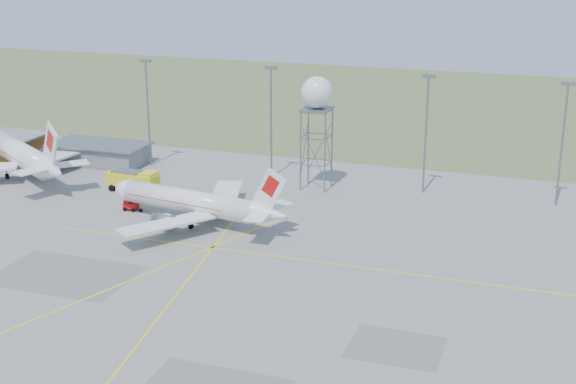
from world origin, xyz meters
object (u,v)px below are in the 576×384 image
(airliner_main, at_px, (193,202))
(radar_tower, at_px, (317,127))
(baggage_tug, at_px, (131,206))
(airliner_far, at_px, (18,153))
(fire_truck, at_px, (134,181))

(airliner_main, xyz_separation_m, radar_tower, (12.59, 23.43, 7.80))
(radar_tower, bearing_deg, airliner_main, -118.24)
(baggage_tug, bearing_deg, airliner_far, 157.37)
(baggage_tug, bearing_deg, radar_tower, 39.10)
(airliner_far, xyz_separation_m, radar_tower, (54.72, 9.87, 7.10))
(radar_tower, height_order, fire_truck, radar_tower)
(airliner_far, distance_m, fire_truck, 25.54)
(airliner_main, relative_size, radar_tower, 1.59)
(fire_truck, relative_size, baggage_tug, 4.09)
(airliner_far, distance_m, radar_tower, 56.05)
(airliner_far, xyz_separation_m, fire_truck, (25.35, -2.26, -2.19))
(airliner_main, xyz_separation_m, fire_truck, (-16.79, 11.30, -1.49))
(radar_tower, bearing_deg, fire_truck, -157.55)
(fire_truck, bearing_deg, airliner_far, 179.33)
(airliner_main, relative_size, airliner_far, 0.90)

